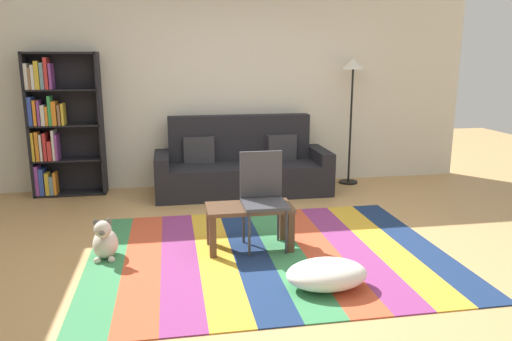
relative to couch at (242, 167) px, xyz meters
name	(u,v)px	position (x,y,z in m)	size (l,w,h in m)	color
ground_plane	(264,249)	(-0.09, -2.02, -0.34)	(14.00, 14.00, 0.00)	tan
back_wall	(229,87)	(-0.09, 0.53, 1.01)	(6.80, 0.10, 2.70)	silver
rug	(268,254)	(-0.08, -2.16, -0.33)	(3.21, 2.50, 0.01)	#387F4C
couch	(242,167)	(0.00, 0.00, 0.00)	(2.26, 0.80, 1.00)	black
bookshelf	(56,126)	(-2.34, 0.28, 0.57)	(0.90, 0.28, 1.82)	black
coffee_table	(249,214)	(-0.23, -1.99, 0.00)	(0.79, 0.41, 0.41)	#513826
pouf	(327,274)	(0.23, -2.91, -0.21)	(0.64, 0.43, 0.22)	white
dog	(105,241)	(-1.53, -2.00, -0.18)	(0.22, 0.35, 0.40)	beige
standing_lamp	(353,80)	(1.57, 0.22, 1.11)	(0.32, 0.32, 1.74)	black
tv_remote	(247,205)	(-0.25, -2.00, 0.09)	(0.04, 0.15, 0.02)	black
folding_chair	(263,192)	(-0.09, -1.94, 0.20)	(0.40, 0.40, 0.90)	#38383D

